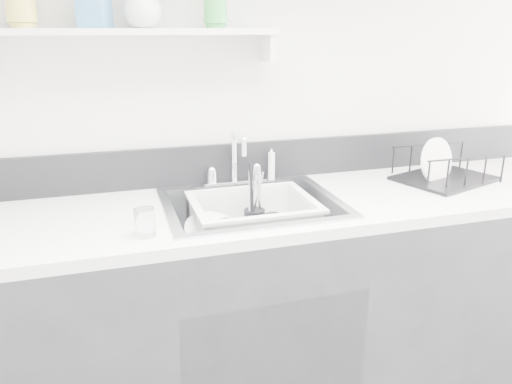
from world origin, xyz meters
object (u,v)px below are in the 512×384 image
object	(u,v)px
sink	(252,226)
dish_rack	(446,164)
wash_tub	(253,222)
counter_run	(252,313)

from	to	relation	value
sink	dish_rack	distance (m)	0.88
wash_tub	dish_rack	distance (m)	0.87
sink	wash_tub	xyz separation A→B (m)	(0.01, 0.02, 0.01)
counter_run	wash_tub	size ratio (longest dim) A/B	7.05
dish_rack	sink	bearing A→B (deg)	164.81
sink	wash_tub	size ratio (longest dim) A/B	1.41
wash_tub	dish_rack	bearing A→B (deg)	2.13
sink	dish_rack	bearing A→B (deg)	3.32
wash_tub	counter_run	bearing A→B (deg)	-115.72
counter_run	dish_rack	xyz separation A→B (m)	(0.86, 0.05, 0.53)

